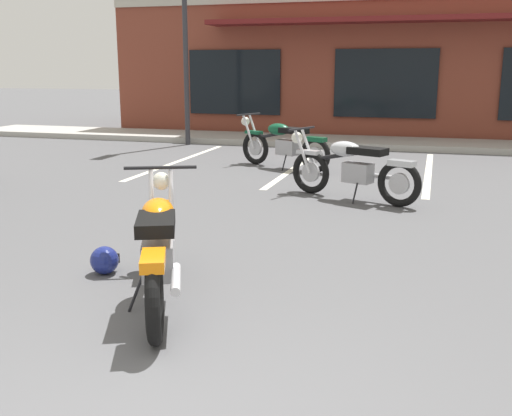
# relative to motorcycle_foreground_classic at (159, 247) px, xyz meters

# --- Properties ---
(ground_plane) EXTENTS (80.00, 80.00, 0.00)m
(ground_plane) POSITION_rel_motorcycle_foreground_classic_xyz_m (0.76, 2.13, -0.46)
(ground_plane) COLOR #515154
(sidewalk_kerb) EXTENTS (22.00, 1.80, 0.14)m
(sidewalk_kerb) POSITION_rel_motorcycle_foreground_classic_xyz_m (0.76, 10.64, -0.39)
(sidewalk_kerb) COLOR #A8A59E
(sidewalk_kerb) RESTS_ON ground_plane
(brick_storefront_building) EXTENTS (14.95, 6.47, 3.76)m
(brick_storefront_building) POSITION_rel_motorcycle_foreground_classic_xyz_m (0.76, 14.41, 1.42)
(brick_storefront_building) COLOR brown
(brick_storefront_building) RESTS_ON ground_plane
(painted_stall_lines) EXTENTS (7.41, 4.80, 0.01)m
(painted_stall_lines) POSITION_rel_motorcycle_foreground_classic_xyz_m (0.76, 7.04, -0.46)
(painted_stall_lines) COLOR silver
(painted_stall_lines) RESTS_ON ground_plane
(motorcycle_foreground_classic) EXTENTS (1.12, 1.99, 0.98)m
(motorcycle_foreground_classic) POSITION_rel_motorcycle_foreground_classic_xyz_m (0.00, 0.00, 0.00)
(motorcycle_foreground_classic) COLOR black
(motorcycle_foreground_classic) RESTS_ON ground_plane
(motorcycle_black_cruiser) EXTENTS (2.00, 1.10, 0.98)m
(motorcycle_black_cruiser) POSITION_rel_motorcycle_foreground_classic_xyz_m (0.94, 4.35, 0.00)
(motorcycle_black_cruiser) COLOR black
(motorcycle_black_cruiser) RESTS_ON ground_plane
(motorcycle_blue_standard) EXTENTS (1.96, 1.18, 0.98)m
(motorcycle_blue_standard) POSITION_rel_motorcycle_foreground_classic_xyz_m (-0.66, 6.77, 0.00)
(motorcycle_blue_standard) COLOR black
(motorcycle_blue_standard) RESTS_ON ground_plane
(helmet_on_pavement) EXTENTS (0.26, 0.26, 0.26)m
(helmet_on_pavement) POSITION_rel_motorcycle_foreground_classic_xyz_m (-0.79, 0.49, -0.33)
(helmet_on_pavement) COLOR navy
(helmet_on_pavement) RESTS_ON ground_plane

